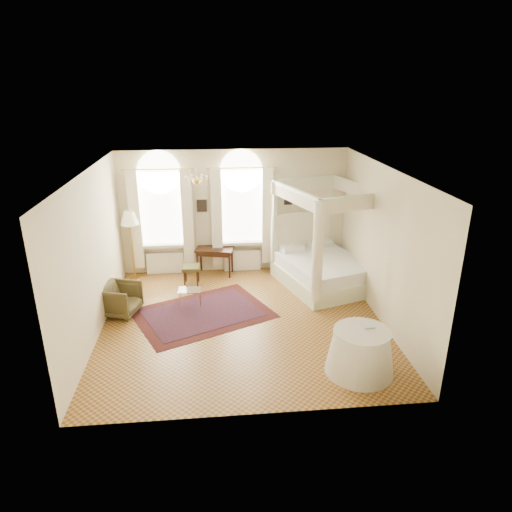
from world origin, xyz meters
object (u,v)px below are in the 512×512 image
(armchair, at_px, (120,299))
(writing_desk, at_px, (215,252))
(coffee_table, at_px, (190,291))
(floor_lamp, at_px, (130,221))
(side_table, at_px, (360,352))
(canopy_bed, at_px, (324,264))
(nightstand, at_px, (318,268))
(stool, at_px, (191,269))

(armchair, bearing_deg, writing_desk, -28.11)
(coffee_table, xyz_separation_m, floor_lamp, (-1.54, 1.75, 1.21))
(side_table, bearing_deg, writing_desk, 117.85)
(canopy_bed, relative_size, coffee_table, 4.93)
(nightstand, height_order, coffee_table, nightstand)
(floor_lamp, bearing_deg, coffee_table, -48.67)
(coffee_table, distance_m, floor_lamp, 2.63)
(writing_desk, xyz_separation_m, armchair, (-2.14, -2.08, -0.27))
(canopy_bed, relative_size, armchair, 3.62)
(canopy_bed, relative_size, nightstand, 5.21)
(writing_desk, relative_size, coffee_table, 1.86)
(canopy_bed, bearing_deg, stool, 172.99)
(canopy_bed, distance_m, armchair, 5.01)
(canopy_bed, distance_m, side_table, 3.75)
(canopy_bed, xyz_separation_m, nightstand, (-0.03, 0.51, -0.32))
(canopy_bed, height_order, floor_lamp, canopy_bed)
(floor_lamp, xyz_separation_m, side_table, (4.65, -4.75, -1.14))
(floor_lamp, height_order, side_table, floor_lamp)
(armchair, bearing_deg, canopy_bed, -59.90)
(writing_desk, relative_size, stool, 2.17)
(nightstand, bearing_deg, canopy_bed, -87.11)
(coffee_table, distance_m, side_table, 4.32)
(armchair, bearing_deg, stool, -28.07)
(canopy_bed, relative_size, writing_desk, 2.65)
(coffee_table, bearing_deg, armchair, -168.11)
(coffee_table, bearing_deg, writing_desk, 71.07)
(canopy_bed, relative_size, side_table, 2.32)
(writing_desk, height_order, stool, writing_desk)
(floor_lamp, distance_m, side_table, 6.75)
(canopy_bed, relative_size, stool, 5.74)
(canopy_bed, bearing_deg, writing_desk, 159.82)
(nightstand, distance_m, writing_desk, 2.79)
(writing_desk, xyz_separation_m, side_table, (2.51, -4.75, -0.22))
(armchair, relative_size, side_table, 0.64)
(side_table, bearing_deg, armchair, 150.16)
(canopy_bed, bearing_deg, coffee_table, -167.43)
(writing_desk, relative_size, side_table, 0.88)
(armchair, height_order, floor_lamp, floor_lamp)
(floor_lamp, bearing_deg, writing_desk, 0.10)
(nightstand, relative_size, side_table, 0.45)
(nightstand, bearing_deg, floor_lamp, 174.15)
(coffee_table, bearing_deg, floor_lamp, 131.33)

